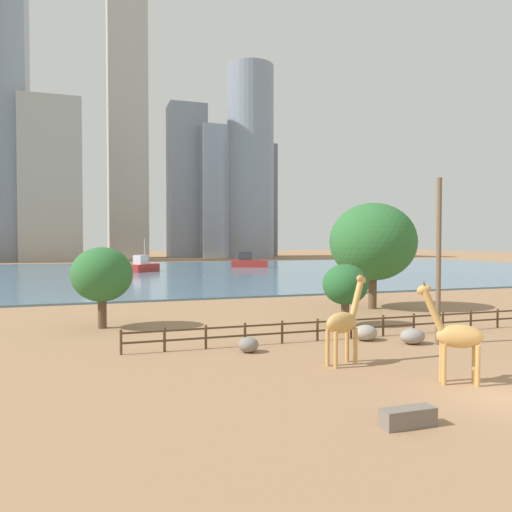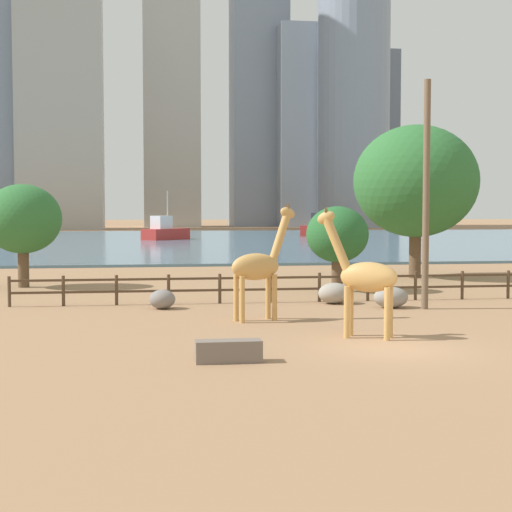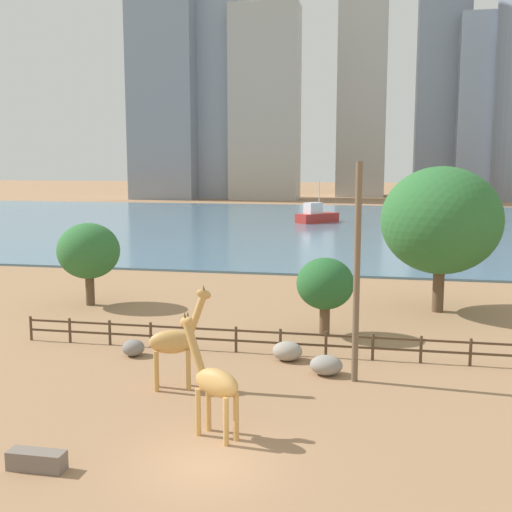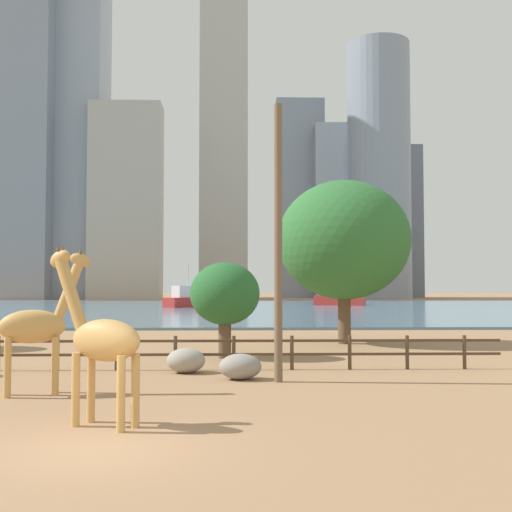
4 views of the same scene
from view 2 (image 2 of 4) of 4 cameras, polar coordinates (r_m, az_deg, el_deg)
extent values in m
plane|color=#9E7551|center=(102.51, -4.04, 1.12)|extent=(400.00, 400.00, 0.00)
cube|color=slate|center=(99.52, -3.92, 1.11)|extent=(180.00, 86.00, 0.20)
cylinder|color=tan|center=(29.60, 0.89, -2.94)|extent=(0.25, 0.25, 1.72)
cylinder|color=tan|center=(29.13, 1.36, -3.05)|extent=(0.25, 0.25, 1.72)
cylinder|color=tan|center=(29.02, -1.46, -3.07)|extent=(0.25, 0.25, 1.72)
cylinder|color=tan|center=(28.54, -1.01, -3.18)|extent=(0.25, 0.25, 1.72)
ellipsoid|color=tan|center=(28.96, -0.05, -0.79)|extent=(2.04, 1.30, 0.99)
cylinder|color=tan|center=(29.36, 1.76, 1.41)|extent=(0.97, 0.58, 1.89)
ellipsoid|color=tan|center=(29.49, 2.31, 3.15)|extent=(0.77, 0.51, 0.58)
cone|color=brown|center=(29.56, 2.24, 3.71)|extent=(0.11, 0.11, 0.18)
cone|color=brown|center=(29.42, 2.38, 3.71)|extent=(0.11, 0.11, 0.18)
cylinder|color=tan|center=(25.37, 6.62, -4.08)|extent=(0.26, 0.26, 1.68)
cylinder|color=tan|center=(25.87, 6.89, -3.94)|extent=(0.26, 0.26, 1.68)
cylinder|color=tan|center=(25.10, 9.51, -4.19)|extent=(0.26, 0.26, 1.68)
cylinder|color=tan|center=(25.61, 9.72, -4.04)|extent=(0.26, 0.26, 1.68)
ellipsoid|color=tan|center=(25.36, 8.20, -1.53)|extent=(1.98, 1.53, 0.97)
cylinder|color=tan|center=(25.53, 5.89, 0.88)|extent=(1.03, 0.74, 1.82)
ellipsoid|color=tan|center=(25.60, 5.11, 2.80)|extent=(0.76, 0.60, 0.59)
cone|color=brown|center=(25.52, 5.07, 3.43)|extent=(0.12, 0.12, 0.18)
cone|color=brown|center=(25.67, 5.16, 3.43)|extent=(0.12, 0.12, 0.18)
cylinder|color=brown|center=(33.07, 12.27, 4.35)|extent=(0.28, 0.28, 9.44)
ellipsoid|color=gray|center=(32.81, -6.83, -3.14)|extent=(1.09, 1.07, 0.81)
ellipsoid|color=gray|center=(33.40, 9.78, -2.98)|extent=(1.46, 1.18, 0.89)
ellipsoid|color=gray|center=(34.51, 5.72, -2.71)|extent=(1.43, 1.23, 0.92)
cube|color=#72665B|center=(21.39, -2.01, -6.93)|extent=(1.80, 0.60, 0.60)
cylinder|color=#4C3826|center=(34.81, -17.51, -2.49)|extent=(0.14, 0.14, 1.30)
cylinder|color=#4C3826|center=(34.52, -13.83, -2.48)|extent=(0.14, 0.14, 1.30)
cylinder|color=#4C3826|center=(34.37, -10.11, -2.46)|extent=(0.14, 0.14, 1.30)
cylinder|color=#4C3826|center=(34.36, -6.37, -2.42)|extent=(0.14, 0.14, 1.30)
cylinder|color=#4C3826|center=(34.50, -2.65, -2.38)|extent=(0.14, 0.14, 1.30)
cylinder|color=#4C3826|center=(34.79, 1.03, -2.33)|extent=(0.14, 0.14, 1.30)
cylinder|color=#4C3826|center=(35.21, 4.63, -2.27)|extent=(0.14, 0.14, 1.30)
cylinder|color=#4C3826|center=(35.77, 8.14, -2.21)|extent=(0.14, 0.14, 1.30)
cylinder|color=#4C3826|center=(36.46, 11.52, -2.13)|extent=(0.14, 0.14, 1.30)
cylinder|color=#4C3826|center=(37.27, 14.77, -2.06)|extent=(0.14, 0.14, 1.30)
cylinder|color=#4C3826|center=(38.20, 17.87, -1.98)|extent=(0.14, 0.14, 1.30)
cube|color=#4C3826|center=(35.07, 3.94, -1.54)|extent=(26.10, 0.08, 0.10)
cube|color=#4C3826|center=(35.12, 3.93, -2.39)|extent=(26.10, 0.08, 0.10)
cylinder|color=brown|center=(48.03, 11.49, 0.11)|extent=(0.71, 0.71, 2.83)
ellipsoid|color=#2D6B33|center=(47.98, 11.55, 5.36)|extent=(7.44, 7.44, 6.70)
cylinder|color=brown|center=(43.25, -16.56, -0.87)|extent=(0.58, 0.58, 2.00)
ellipsoid|color=#2D6B33|center=(43.14, -16.61, 2.61)|extent=(4.08, 4.08, 3.67)
cylinder|color=brown|center=(39.50, 5.92, -1.42)|extent=(0.57, 0.57, 1.63)
ellipsoid|color=#26602D|center=(39.37, 5.94, 1.58)|extent=(3.12, 3.12, 2.81)
cube|color=#B22D28|center=(113.22, 5.27, 1.83)|extent=(8.22, 5.40, 1.55)
cube|color=#333338|center=(113.32, 4.79, 2.69)|extent=(3.27, 2.74, 1.86)
cube|color=#B22D28|center=(101.94, -6.57, 1.60)|extent=(6.46, 6.93, 1.40)
cube|color=silver|center=(101.23, -6.89, 2.45)|extent=(2.91, 3.00, 1.68)
cylinder|color=silver|center=(102.16, -6.46, 3.37)|extent=(0.17, 0.17, 4.89)
cylinder|color=gray|center=(178.23, 7.12, 12.59)|extent=(15.91, 15.91, 65.12)
cube|color=#B7B2A8|center=(189.99, -6.24, 17.18)|extent=(12.81, 14.72, 98.62)
cube|color=gray|center=(189.96, 0.15, 10.39)|extent=(13.04, 13.39, 54.23)
cube|color=#939EAD|center=(184.99, 3.39, 9.29)|extent=(12.27, 12.73, 46.00)
cube|color=#ADA89E|center=(164.87, -14.06, 10.09)|extent=(16.96, 8.28, 46.99)
cube|color=slate|center=(198.84, 8.67, 8.35)|extent=(8.91, 12.09, 42.54)
camera|label=1|loc=(10.81, -52.22, 11.29)|focal=35.00mm
camera|label=3|loc=(14.11, 65.65, 23.41)|focal=45.00mm
camera|label=4|loc=(13.84, 38.96, -1.23)|focal=45.00mm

